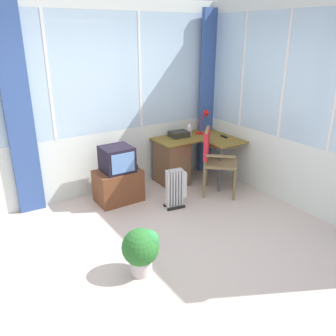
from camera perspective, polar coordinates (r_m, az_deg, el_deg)
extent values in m
cube|color=beige|center=(4.12, 1.18, -13.57)|extent=(5.04, 4.91, 0.06)
cube|color=silver|center=(5.47, -10.52, 1.00)|extent=(4.04, 0.06, 0.93)
cube|color=silver|center=(5.18, -11.50, 14.65)|extent=(3.96, 0.06, 1.67)
cube|color=silver|center=(5.16, -12.32, 24.87)|extent=(4.04, 0.06, 0.18)
cube|color=white|center=(4.97, -18.91, 13.70)|extent=(0.04, 0.07, 1.67)
cube|color=white|center=(5.46, -4.72, 15.30)|extent=(0.04, 0.07, 1.67)
cube|color=silver|center=(5.19, 20.31, -1.11)|extent=(0.06, 3.91, 0.93)
cube|color=silver|center=(4.88, 22.28, 13.17)|extent=(0.06, 3.83, 1.67)
cube|color=white|center=(5.12, 18.66, 13.92)|extent=(0.07, 0.04, 1.67)
cube|color=white|center=(5.64, 12.35, 15.08)|extent=(0.07, 0.04, 1.67)
cube|color=#375698|center=(4.86, -23.06, 7.90)|extent=(0.34, 0.09, 2.68)
cube|color=#375698|center=(6.11, 6.57, 11.81)|extent=(0.34, 0.09, 2.68)
cube|color=brown|center=(5.77, 3.58, 5.00)|extent=(1.20, 0.58, 0.02)
cube|color=brown|center=(5.58, 9.31, 4.21)|extent=(0.58, 0.44, 0.02)
cube|color=brown|center=(5.68, 0.47, 0.85)|extent=(0.40, 0.54, 0.69)
cylinder|color=#4C4C51|center=(5.42, 8.40, -0.35)|extent=(0.04, 0.04, 0.70)
cylinder|color=#4C4C51|center=(5.78, -2.43, 1.25)|extent=(0.04, 0.04, 0.70)
cylinder|color=red|center=(5.94, 5.13, 5.66)|extent=(0.13, 0.13, 0.02)
cylinder|color=red|center=(5.92, 5.16, 6.66)|extent=(0.02, 0.02, 0.20)
cylinder|color=red|center=(5.88, 5.80, 8.52)|extent=(0.04, 0.09, 0.19)
cone|color=red|center=(5.87, 6.44, 8.87)|extent=(0.12, 0.11, 0.12)
cube|color=black|center=(5.78, 9.09, 5.07)|extent=(0.06, 0.15, 0.02)
cylinder|color=silver|center=(5.80, 3.49, 6.03)|extent=(0.06, 0.06, 0.16)
cone|color=white|center=(5.77, 3.51, 7.07)|extent=(0.06, 0.06, 0.06)
cube|color=#2A2C24|center=(5.73, 1.79, 5.53)|extent=(0.32, 0.26, 0.09)
cylinder|color=olive|center=(5.21, 10.72, -2.78)|extent=(0.04, 0.04, 0.47)
cylinder|color=olive|center=(5.62, 10.72, -0.99)|extent=(0.04, 0.04, 0.47)
cylinder|color=olive|center=(5.22, 5.89, -2.48)|extent=(0.04, 0.04, 0.47)
cylinder|color=olive|center=(5.62, 6.24, -0.71)|extent=(0.04, 0.04, 0.47)
cube|color=olive|center=(5.32, 8.54, 0.83)|extent=(0.68, 0.68, 0.04)
cube|color=olive|center=(5.24, 6.29, 3.69)|extent=(0.32, 0.34, 0.49)
cube|color=red|center=(5.24, 6.30, 3.95)|extent=(0.36, 0.37, 0.41)
cube|color=olive|center=(5.05, 8.56, 1.89)|extent=(0.34, 0.32, 0.03)
cube|color=olive|center=(5.47, 8.72, 3.38)|extent=(0.34, 0.32, 0.03)
cube|color=brown|center=(5.16, -8.07, -2.88)|extent=(0.64, 0.44, 0.47)
cube|color=black|center=(5.01, -8.31, 1.47)|extent=(0.42, 0.40, 0.36)
cube|color=#6391CF|center=(4.83, -7.28, 0.79)|extent=(0.34, 0.01, 0.28)
cube|color=#262628|center=(5.11, -6.77, 0.24)|extent=(0.26, 0.22, 0.07)
cube|color=silver|center=(4.85, -0.08, -3.44)|extent=(0.04, 0.10, 0.54)
cube|color=silver|center=(4.87, 0.37, -3.36)|extent=(0.04, 0.10, 0.54)
cube|color=silver|center=(4.88, 0.82, -3.27)|extent=(0.04, 0.10, 0.54)
cube|color=silver|center=(4.90, 1.27, -3.19)|extent=(0.04, 0.10, 0.54)
cube|color=silver|center=(4.91, 1.71, -3.11)|extent=(0.04, 0.10, 0.54)
cube|color=silver|center=(4.93, 2.16, -3.03)|extent=(0.04, 0.10, 0.54)
cube|color=black|center=(4.96, 1.36, -6.53)|extent=(0.27, 0.07, 0.03)
cube|color=black|center=(5.07, 0.69, -5.86)|extent=(0.27, 0.07, 0.03)
cube|color=silver|center=(4.94, 2.58, -2.67)|extent=(0.06, 0.10, 0.38)
cylinder|color=silver|center=(3.75, -4.40, -15.54)|extent=(0.23, 0.23, 0.16)
sphere|color=#2B702D|center=(3.62, -4.50, -12.69)|extent=(0.38, 0.38, 0.38)
sphere|color=#318742|center=(3.58, -3.14, -11.60)|extent=(0.21, 0.21, 0.21)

